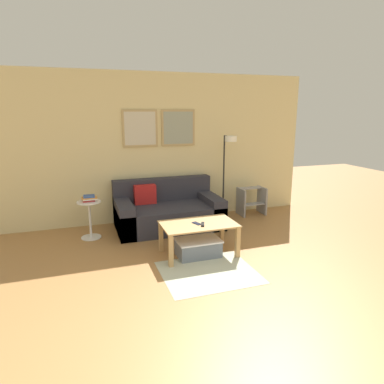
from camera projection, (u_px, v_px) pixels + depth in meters
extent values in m
plane|color=#A87542|center=(270.00, 357.00, 2.73)|extent=(16.00, 16.00, 0.00)
cube|color=beige|center=(157.00, 148.00, 5.96)|extent=(5.60, 0.06, 2.55)
cube|color=tan|center=(140.00, 128.00, 5.75)|extent=(0.60, 0.02, 0.62)
cube|color=beige|center=(140.00, 128.00, 5.74)|extent=(0.53, 0.01, 0.55)
cube|color=tan|center=(178.00, 128.00, 5.96)|extent=(0.60, 0.02, 0.62)
cube|color=#939E8E|center=(178.00, 128.00, 5.95)|extent=(0.53, 0.01, 0.55)
cube|color=#B2B79E|center=(209.00, 272.00, 4.15)|extent=(1.13, 0.97, 0.01)
cube|color=#2D2D38|center=(169.00, 216.00, 5.71)|extent=(1.71, 0.98, 0.39)
cube|color=#2D2D38|center=(162.00, 189.00, 5.98)|extent=(1.71, 0.20, 0.39)
cube|color=#2D2D38|center=(124.00, 217.00, 5.46)|extent=(0.24, 0.98, 0.51)
cube|color=#2D2D38|center=(210.00, 209.00, 5.93)|extent=(0.24, 0.98, 0.51)
cube|color=red|center=(145.00, 194.00, 5.72)|extent=(0.36, 0.14, 0.32)
cube|color=tan|center=(199.00, 224.00, 4.59)|extent=(1.00, 0.59, 0.02)
cube|color=tan|center=(171.00, 251.00, 4.26)|extent=(0.06, 0.06, 0.42)
cube|color=tan|center=(238.00, 242.00, 4.55)|extent=(0.06, 0.06, 0.42)
cube|color=tan|center=(161.00, 237.00, 4.74)|extent=(0.06, 0.06, 0.42)
cube|color=tan|center=(222.00, 230.00, 5.03)|extent=(0.06, 0.06, 0.42)
cube|color=slate|center=(198.00, 248.00, 4.61)|extent=(0.57, 0.37, 0.21)
cube|color=silver|center=(198.00, 240.00, 4.59)|extent=(0.59, 0.39, 0.02)
cylinder|color=black|center=(223.00, 217.00, 6.29)|extent=(0.21, 0.21, 0.02)
cylinder|color=black|center=(224.00, 177.00, 6.12)|extent=(0.03, 0.03, 1.47)
cylinder|color=black|center=(228.00, 136.00, 5.83)|extent=(0.02, 0.26, 0.02)
cylinder|color=white|center=(231.00, 139.00, 5.72)|extent=(0.20, 0.20, 0.09)
cylinder|color=white|center=(91.00, 237.00, 5.29)|extent=(0.30, 0.30, 0.01)
cylinder|color=white|center=(90.00, 220.00, 5.22)|extent=(0.04, 0.04, 0.55)
cylinder|color=white|center=(89.00, 202.00, 5.15)|extent=(0.36, 0.36, 0.02)
cube|color=#B73333|center=(89.00, 201.00, 5.16)|extent=(0.18, 0.13, 0.01)
cube|color=#B73333|center=(89.00, 200.00, 5.17)|extent=(0.18, 0.15, 0.02)
cube|color=silver|center=(90.00, 199.00, 5.16)|extent=(0.22, 0.16, 0.02)
cube|color=#D18438|center=(89.00, 198.00, 5.16)|extent=(0.23, 0.15, 0.02)
cube|color=#335199|center=(89.00, 196.00, 5.15)|extent=(0.17, 0.15, 0.03)
cube|color=black|center=(203.00, 224.00, 4.52)|extent=(0.09, 0.15, 0.02)
cube|color=#1E2338|center=(197.00, 223.00, 4.57)|extent=(0.11, 0.15, 0.01)
cube|color=#99999E|center=(241.00, 202.00, 6.37)|extent=(0.03, 0.35, 0.51)
cube|color=#99999E|center=(262.00, 200.00, 6.51)|extent=(0.03, 0.35, 0.51)
cube|color=#99999E|center=(253.00, 204.00, 6.39)|extent=(0.42, 0.16, 0.02)
cube|color=#99999E|center=(250.00, 188.00, 6.44)|extent=(0.42, 0.16, 0.02)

